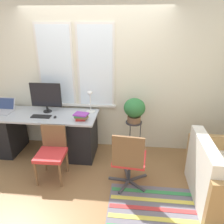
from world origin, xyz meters
name	(u,v)px	position (x,y,z in m)	size (l,w,h in m)	color
ground_plane	(90,167)	(0.00, 0.00, 0.00)	(14.00, 14.00, 0.00)	olive
wall_back_with_window	(95,77)	(-0.01, 0.79, 1.35)	(9.00, 0.12, 2.70)	beige
desk	(45,133)	(-0.88, 0.35, 0.41)	(1.89, 0.71, 0.77)	#B2B7BC
laptop	(4,109)	(-1.61, 0.39, 0.82)	(0.33, 0.32, 0.22)	#B7B7BC
monitor	(46,96)	(-0.83, 0.48, 1.07)	(0.54, 0.15, 0.52)	black
keyboard	(41,116)	(-0.86, 0.24, 0.78)	(0.32, 0.13, 0.02)	black
mouse	(55,117)	(-0.61, 0.23, 0.79)	(0.04, 0.07, 0.03)	black
desk_lamp	(90,100)	(-0.07, 0.56, 1.00)	(0.16, 0.16, 0.38)	white
book_stack	(81,116)	(-0.15, 0.18, 0.84)	(0.25, 0.21, 0.12)	red
desk_chair_wooden	(52,151)	(-0.52, -0.27, 0.45)	(0.43, 0.44, 0.81)	brown
office_chair_swivel	(129,159)	(0.65, -0.36, 0.46)	(0.59, 0.60, 0.90)	#47474C
couch_loveseat	(223,180)	(1.91, -0.48, 0.30)	(0.82, 1.17, 0.86)	white
plant_stand	(134,126)	(0.70, 0.43, 0.60)	(0.28, 0.28, 0.67)	#333338
potted_plant	(134,109)	(0.70, 0.43, 0.91)	(0.36, 0.36, 0.42)	brown
floor_rug_striped	(169,210)	(1.20, -0.79, 0.00)	(1.59, 0.86, 0.01)	slate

